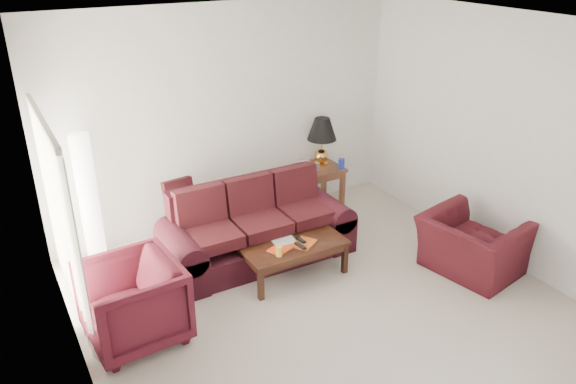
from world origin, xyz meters
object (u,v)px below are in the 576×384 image
(sofa, at_px, (258,225))
(armchair_right, at_px, (471,245))
(armchair_left, at_px, (132,303))
(coffee_table, at_px, (293,259))
(floor_lamp, at_px, (89,200))
(end_table, at_px, (319,187))

(sofa, relative_size, armchair_right, 2.16)
(armchair_left, relative_size, coffee_table, 0.76)
(floor_lamp, relative_size, armchair_right, 1.57)
(end_table, height_order, armchair_left, armchair_left)
(end_table, relative_size, coffee_table, 0.53)
(coffee_table, bearing_deg, end_table, 52.77)
(sofa, xyz_separation_m, floor_lamp, (-1.79, 0.93, 0.37))
(sofa, height_order, end_table, sofa)
(end_table, distance_m, coffee_table, 1.91)
(sofa, height_order, coffee_table, sofa)
(end_table, xyz_separation_m, armchair_left, (-3.24, -1.65, 0.10))
(armchair_left, height_order, coffee_table, armchair_left)
(armchair_left, bearing_deg, sofa, 109.50)
(armchair_left, bearing_deg, end_table, 113.01)
(sofa, distance_m, end_table, 1.71)
(sofa, height_order, armchair_right, sofa)
(end_table, distance_m, armchair_right, 2.48)
(end_table, xyz_separation_m, coffee_table, (-1.27, -1.42, -0.11))
(end_table, bearing_deg, floor_lamp, 179.10)
(armchair_right, bearing_deg, coffee_table, 52.01)
(sofa, distance_m, armchair_right, 2.59)
(sofa, height_order, armchair_left, sofa)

